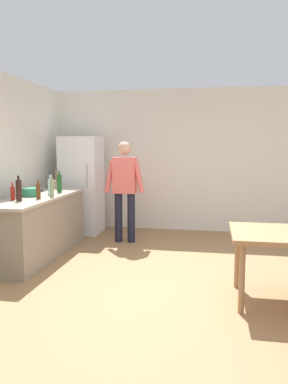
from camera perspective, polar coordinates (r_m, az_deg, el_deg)
name	(u,v)px	position (r m, az deg, el deg)	size (l,w,h in m)	color
ground_plane	(168,284)	(4.63, 3.58, -13.68)	(14.00, 14.00, 0.00)	#936D47
wall_back	(186,160)	(7.33, 6.40, 4.76)	(6.40, 0.12, 2.70)	silver
kitchen_counter	(39,226)	(5.80, -15.50, -5.01)	(0.64, 2.20, 0.90)	gray
refrigerator	(82,185)	(7.16, -9.35, 1.04)	(0.70, 0.67, 1.80)	white
person	(125,185)	(6.35, -2.94, 1.08)	(0.70, 0.22, 1.70)	#1E1E2D
cooking_pot	(30,192)	(5.77, -16.77, 0.00)	(0.40, 0.28, 0.12)	#2D845B
utensil_jar	(55,184)	(6.67, -13.25, 1.19)	(0.11, 0.11, 0.32)	tan
bottle_vinegar_tall	(52,187)	(5.61, -13.73, 0.68)	(0.06, 0.06, 0.32)	gray
bottle_wine_green	(59,183)	(6.11, -12.67, 1.32)	(0.08, 0.08, 0.34)	#1E5123
bottle_wine_dark	(19,190)	(5.31, -18.37, 0.28)	(0.08, 0.08, 0.34)	black
bottle_sauce_red	(13,193)	(5.42, -19.21, -0.15)	(0.06, 0.06, 0.24)	#B22319
bottle_water_clear	(50,186)	(5.84, -13.97, 0.82)	(0.07, 0.07, 0.30)	silver
bottle_beer_brown	(38,191)	(5.44, -15.66, 0.11)	(0.06, 0.06, 0.26)	#5B3314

